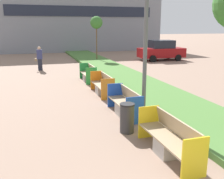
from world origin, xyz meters
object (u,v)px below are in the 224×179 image
object	(u,v)px
bench_yellow_frame	(169,141)
bench_blue_frame	(125,105)
bench_orange_frame	(103,86)
parked_car_distant	(161,50)
sapling_tree_far	(96,23)
bench_green_frame	(88,75)
pedestrian_walking	(40,58)
litter_bin	(127,118)

from	to	relation	value
bench_yellow_frame	bench_blue_frame	xyz separation A→B (m)	(-0.00, 3.22, -0.01)
bench_yellow_frame	bench_orange_frame	xyz separation A→B (m)	(-0.00, 6.29, -0.01)
bench_orange_frame	parked_car_distant	world-z (taller)	parked_car_distant
parked_car_distant	sapling_tree_far	bearing A→B (deg)	169.89
bench_green_frame	bench_blue_frame	bearing A→B (deg)	-89.98
sapling_tree_far	pedestrian_walking	bearing A→B (deg)	-144.04
bench_yellow_frame	pedestrian_walking	xyz separation A→B (m)	(-2.55, 14.20, 0.49)
bench_yellow_frame	bench_blue_frame	size ratio (longest dim) A/B	1.09
bench_orange_frame	parked_car_distant	distance (m)	13.38
bench_green_frame	sapling_tree_far	bearing A→B (deg)	72.85
bench_blue_frame	litter_bin	bearing A→B (deg)	-107.75
bench_yellow_frame	litter_bin	size ratio (longest dim) A/B	2.54
bench_orange_frame	pedestrian_walking	size ratio (longest dim) A/B	1.22
litter_bin	parked_car_distant	distance (m)	17.47
bench_orange_frame	litter_bin	size ratio (longest dim) A/B	2.31
bench_orange_frame	sapling_tree_far	world-z (taller)	sapling_tree_far
litter_bin	parked_car_distant	world-z (taller)	parked_car_distant
bench_blue_frame	bench_green_frame	size ratio (longest dim) A/B	1.11
parked_car_distant	bench_blue_frame	bearing A→B (deg)	-119.57
litter_bin	sapling_tree_far	size ratio (longest dim) A/B	0.23
bench_green_frame	pedestrian_walking	distance (m)	5.45
bench_blue_frame	sapling_tree_far	world-z (taller)	sapling_tree_far
bench_blue_frame	bench_orange_frame	xyz separation A→B (m)	(-0.00, 3.07, -0.00)
litter_bin	bench_orange_frame	bearing A→B (deg)	83.84
bench_yellow_frame	litter_bin	world-z (taller)	bench_yellow_frame
bench_orange_frame	sapling_tree_far	size ratio (longest dim) A/B	0.52
bench_blue_frame	parked_car_distant	size ratio (longest dim) A/B	0.49
bench_orange_frame	litter_bin	bearing A→B (deg)	-96.16
sapling_tree_far	pedestrian_walking	xyz separation A→B (m)	(-5.18, -3.76, -2.52)
bench_yellow_frame	parked_car_distant	distance (m)	18.67
bench_green_frame	pedestrian_walking	xyz separation A→B (m)	(-2.54, 4.79, 0.50)
sapling_tree_far	bench_orange_frame	bearing A→B (deg)	-102.73
bench_orange_frame	sapling_tree_far	xyz separation A→B (m)	(2.64, 11.67, 3.02)
bench_blue_frame	litter_bin	size ratio (longest dim) A/B	2.34
bench_green_frame	litter_bin	size ratio (longest dim) A/B	2.11
bench_yellow_frame	sapling_tree_far	size ratio (longest dim) A/B	0.58
bench_green_frame	sapling_tree_far	distance (m)	9.44
sapling_tree_far	bench_green_frame	bearing A→B (deg)	-107.15
bench_blue_frame	pedestrian_walking	xyz separation A→B (m)	(-2.54, 10.99, 0.50)
bench_blue_frame	bench_green_frame	xyz separation A→B (m)	(-0.00, 6.20, -0.01)
bench_orange_frame	bench_yellow_frame	bearing A→B (deg)	-89.98
bench_orange_frame	bench_green_frame	distance (m)	3.12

